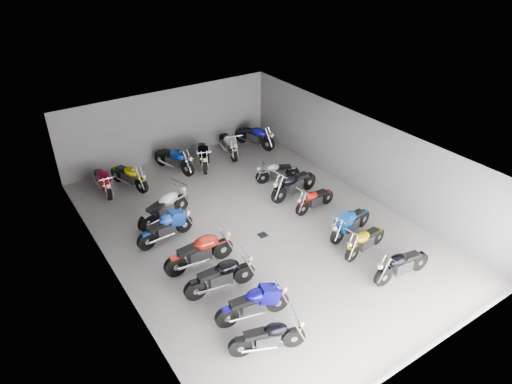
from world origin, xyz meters
TOP-DOWN VIEW (x-y plane):
  - ground at (0.00, 0.00)m, footprint 14.00×14.00m
  - wall_back at (0.00, 7.00)m, footprint 10.00×0.10m
  - wall_left at (-5.00, 0.00)m, footprint 0.10×14.00m
  - wall_right at (5.00, 0.00)m, footprint 0.10×14.00m
  - ceiling at (0.00, 0.00)m, footprint 10.00×14.00m
  - drain_grate at (0.00, -0.50)m, footprint 0.32×0.32m
  - motorcycle_left_a at (-2.71, -4.70)m, footprint 1.92×0.85m
  - motorcycle_left_b at (-2.40, -3.55)m, footprint 2.15×0.60m
  - motorcycle_left_c at (-2.59, -2.09)m, footprint 2.25×0.51m
  - motorcycle_left_d at (-2.57, -0.76)m, footprint 2.36×0.48m
  - motorcycle_left_e at (-2.90, 1.12)m, footprint 2.15×0.52m
  - motorcycle_left_f at (-2.45, 2.23)m, footprint 2.26×0.88m
  - motorcycle_right_a at (2.27, -4.66)m, footprint 2.12×0.46m
  - motorcycle_right_b at (2.26, -3.15)m, footprint 1.99×0.48m
  - motorcycle_right_c at (2.55, -2.15)m, footprint 2.12×0.58m
  - motorcycle_right_d at (2.58, -0.21)m, footprint 1.89×0.41m
  - motorcycle_right_e at (2.52, 1.02)m, footprint 2.34×0.53m
  - motorcycle_right_f at (2.68, 2.36)m, footprint 1.86×0.70m
  - motorcycle_back_a at (-3.68, 5.53)m, footprint 0.42×2.10m
  - motorcycle_back_b at (-2.66, 5.31)m, footprint 0.86×2.14m
  - motorcycle_back_c at (-0.49, 5.62)m, footprint 0.93×2.29m
  - motorcycle_back_d at (0.77, 5.33)m, footprint 1.02×2.18m
  - motorcycle_back_e at (2.30, 5.70)m, footprint 0.66×2.26m
  - motorcycle_back_f at (3.82, 5.74)m, footprint 0.96×2.20m

SIDE VIEW (x-z plane):
  - ground at x=0.00m, z-range 0.00..0.00m
  - drain_grate at x=0.00m, z-range 0.00..0.01m
  - motorcycle_right_d at x=2.58m, z-range 0.04..0.87m
  - motorcycle_right_f at x=2.68m, z-range 0.04..0.88m
  - motorcycle_right_b at x=2.26m, z-range 0.04..0.92m
  - motorcycle_left_a at x=-2.71m, z-range 0.04..0.92m
  - motorcycle_back_a at x=-3.68m, z-range 0.04..0.97m
  - motorcycle_right_a at x=2.27m, z-range 0.04..0.98m
  - motorcycle_right_c at x=2.55m, z-range 0.04..0.98m
  - motorcycle_left_e at x=-2.90m, z-range 0.04..0.99m
  - motorcycle_left_b at x=-2.40m, z-range 0.04..1.00m
  - motorcycle_back_b at x=-2.66m, z-range 0.04..1.02m
  - motorcycle_left_c at x=-2.59m, z-range 0.05..1.03m
  - motorcycle_back_e at x=2.30m, z-range 0.05..1.05m
  - motorcycle_back_f at x=3.82m, z-range 0.05..1.06m
  - motorcycle_back_d at x=0.77m, z-range 0.05..1.06m
  - motorcycle_left_f at x=-2.45m, z-range 0.05..1.07m
  - motorcycle_right_e at x=2.52m, z-range 0.05..1.07m
  - motorcycle_left_d at x=-2.57m, z-range 0.05..1.09m
  - motorcycle_back_c at x=-0.49m, z-range 0.05..1.09m
  - wall_back at x=0.00m, z-range 0.00..3.20m
  - wall_left at x=-5.00m, z-range 0.00..3.20m
  - wall_right at x=5.00m, z-range 0.00..3.20m
  - ceiling at x=0.00m, z-range 3.20..3.24m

